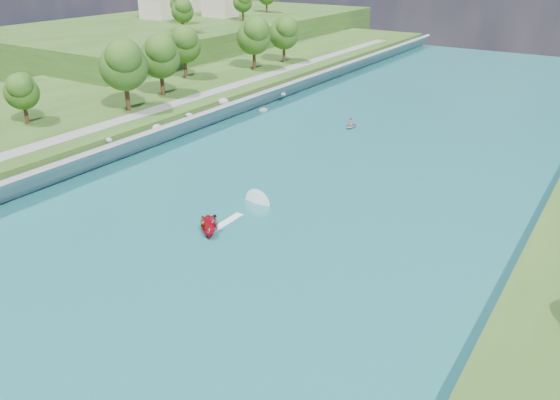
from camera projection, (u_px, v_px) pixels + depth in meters
The scene contains 11 objects.
ground at pixel (189, 257), 53.57m from camera, with size 260.00×260.00×0.00m, color #2D5119.
river_water at pixel (296, 189), 68.74m from camera, with size 55.00×240.00×0.10m, color #17555A.
berm_west at pixel (47, 116), 92.98m from camera, with size 45.00×240.00×3.50m, color #2D5119.
ridge_west at pixel (195, 33), 165.02m from camera, with size 60.00×120.00×9.00m, color #2D5119.
riprap_bank at pixel (146, 141), 80.52m from camera, with size 4.65×236.00×4.31m.
riverside_path at pixel (116, 122), 83.50m from camera, with size 3.00×200.00×0.10m, color gray.
ridge_houses at pixel (189, 1), 168.22m from camera, with size 29.50×29.50×8.40m.
trees_west at pixel (53, 81), 81.81m from camera, with size 19.11×145.62×13.68m.
trees_ridge at pixel (223, 3), 155.21m from camera, with size 19.44×56.30×9.90m.
motorboat at pixel (220, 221), 59.13m from camera, with size 3.60×18.72×2.05m.
raft at pixel (350, 125), 92.28m from camera, with size 2.60×3.41×1.69m.
Camera 1 is at (32.93, -33.80, 27.48)m, focal length 35.00 mm.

